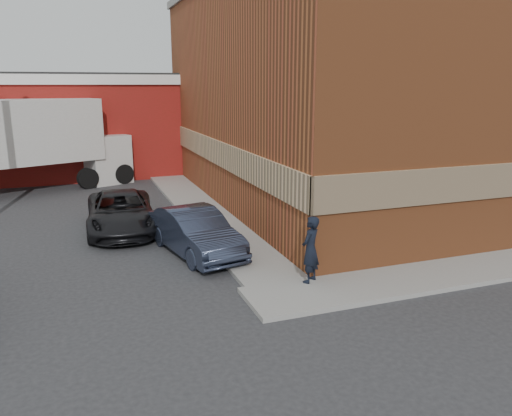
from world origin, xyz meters
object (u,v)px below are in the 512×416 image
object	(u,v)px
sedan	(195,232)
suv_a	(121,212)
warehouse	(36,124)
box_truck	(42,138)
brick_building	(365,92)
man	(310,249)

from	to	relation	value
sedan	suv_a	world-z (taller)	sedan
warehouse	sedan	size ratio (longest dim) A/B	3.87
box_truck	brick_building	bearing A→B (deg)	-45.01
man	suv_a	size ratio (longest dim) A/B	0.35
brick_building	sedan	size ratio (longest dim) A/B	4.33
warehouse	suv_a	bearing A→B (deg)	-76.18
sedan	suv_a	distance (m)	3.82
brick_building	suv_a	world-z (taller)	brick_building
warehouse	box_truck	xyz separation A→B (m)	(0.53, -4.97, -0.31)
suv_a	man	bearing A→B (deg)	-56.18
sedan	box_truck	world-z (taller)	box_truck
brick_building	warehouse	bearing A→B (deg)	142.80
brick_building	man	distance (m)	12.25
warehouse	box_truck	distance (m)	5.01
man	box_truck	world-z (taller)	box_truck
brick_building	box_truck	xyz separation A→B (m)	(-13.97, 6.03, -2.18)
man	brick_building	bearing A→B (deg)	-165.93
brick_building	man	xyz separation A→B (m)	(-7.13, -9.25, -3.70)
box_truck	suv_a	bearing A→B (deg)	-93.51
man	box_truck	xyz separation A→B (m)	(-6.84, 15.28, 1.52)
brick_building	sedan	distance (m)	11.67
brick_building	box_truck	size ratio (longest dim) A/B	2.00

